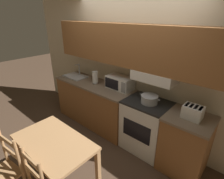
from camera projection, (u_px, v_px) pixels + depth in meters
ground_plane at (127, 127)px, 3.76m from camera, size 16.00×16.00×0.00m
wall_back at (128, 59)px, 3.10m from camera, size 5.57×0.38×2.55m
lower_counter_main at (94, 103)px, 3.78m from camera, size 1.82×0.62×0.93m
lower_counter_right_stub at (185, 144)px, 2.59m from camera, size 0.63×0.62×0.93m
stove_range at (145, 126)px, 3.02m from camera, size 0.73×0.59×0.93m
cooking_pot at (150, 99)px, 2.77m from camera, size 0.36×0.28×0.13m
microwave at (120, 83)px, 3.28m from camera, size 0.51×0.30×0.24m
toaster at (193, 112)px, 2.37m from camera, size 0.26×0.20×0.18m
sink_basin at (75, 76)px, 3.95m from camera, size 0.52×0.34×0.28m
paper_towel_roll at (95, 77)px, 3.54m from camera, size 0.13×0.13×0.25m
dining_table at (55, 149)px, 2.25m from camera, size 1.08×0.64×0.77m
chair_left_of_table at (4, 173)px, 2.13m from camera, size 0.42×0.42×0.95m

